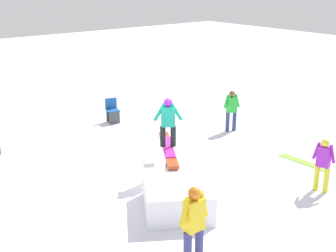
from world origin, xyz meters
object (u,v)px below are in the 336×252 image
object	(u,v)px
main_rider_on_rail	(168,123)
bystander_yellow	(194,223)
rail_feature	(168,151)
bystander_green	(232,109)
bystander_purple	(323,162)
folding_chair	(112,111)
loose_snowboard_lime	(303,162)

from	to	relation	value
main_rider_on_rail	bystander_yellow	xyz separation A→B (m)	(-3.53, 2.23, -0.56)
rail_feature	bystander_yellow	distance (m)	4.18
bystander_yellow	bystander_green	bearing A→B (deg)	37.67
bystander_green	bystander_yellow	world-z (taller)	bystander_yellow
bystander_yellow	rail_feature	bearing A→B (deg)	56.41
bystander_purple	main_rider_on_rail	bearing A→B (deg)	22.92
folding_chair	loose_snowboard_lime	bearing A→B (deg)	-57.48
loose_snowboard_lime	folding_chair	world-z (taller)	folding_chair
main_rider_on_rail	bystander_purple	distance (m)	4.03
rail_feature	bystander_green	size ratio (longest dim) A/B	1.63
rail_feature	main_rider_on_rail	size ratio (longest dim) A/B	1.64
main_rider_on_rail	bystander_green	distance (m)	4.39
loose_snowboard_lime	bystander_purple	bearing A→B (deg)	-42.03
rail_feature	folding_chair	bearing A→B (deg)	17.05
folding_chair	bystander_purple	bearing A→B (deg)	-68.76
bystander_purple	bystander_green	bearing A→B (deg)	-33.53
bystander_purple	folding_chair	bearing A→B (deg)	-7.19
bystander_yellow	loose_snowboard_lime	xyz separation A→B (m)	(1.77, -5.86, -0.91)
rail_feature	bystander_green	xyz separation A→B (m)	(1.55, -4.05, 0.12)
folding_chair	main_rider_on_rail	bearing A→B (deg)	-91.39
main_rider_on_rail	bystander_green	xyz separation A→B (m)	(1.55, -4.05, -0.68)
bystander_green	bystander_yellow	bearing A→B (deg)	60.43
bystander_yellow	main_rider_on_rail	bearing A→B (deg)	56.41
main_rider_on_rail	folding_chair	bearing A→B (deg)	18.69
bystander_green	folding_chair	distance (m)	4.36
main_rider_on_rail	bystander_purple	xyz separation A→B (m)	(-3.16, -2.40, -0.70)
rail_feature	main_rider_on_rail	xyz separation A→B (m)	(0.00, 0.00, 0.79)
bystander_green	folding_chair	bearing A→B (deg)	-30.82
rail_feature	folding_chair	size ratio (longest dim) A/B	2.66
bystander_green	folding_chair	size ratio (longest dim) A/B	1.63
loose_snowboard_lime	bystander_green	bearing A→B (deg)	171.85
bystander_green	bystander_yellow	xyz separation A→B (m)	(-5.09, 6.28, 0.11)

